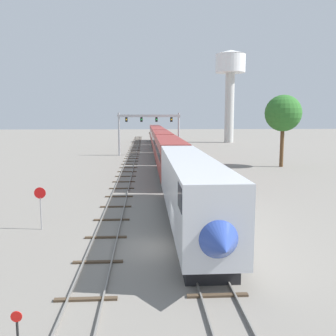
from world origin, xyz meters
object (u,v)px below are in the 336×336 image
object	(u,v)px
signal_gantry	(149,124)
passenger_train	(162,144)
water_tower	(230,72)
stop_sign	(40,202)
trackside_tree_left	(283,114)

from	to	relation	value
signal_gantry	passenger_train	bearing A→B (deg)	-63.02
passenger_train	water_tower	distance (m)	47.95
passenger_train	stop_sign	world-z (taller)	passenger_train
water_tower	stop_sign	bearing A→B (deg)	-110.73
water_tower	trackside_tree_left	bearing A→B (deg)	-94.14
water_tower	stop_sign	distance (m)	90.04
water_tower	signal_gantry	bearing A→B (deg)	-123.90
passenger_train	trackside_tree_left	xyz separation A→B (m)	(17.42, -13.26, 5.33)
stop_sign	water_tower	bearing A→B (deg)	69.27
passenger_train	trackside_tree_left	bearing A→B (deg)	-37.28
signal_gantry	trackside_tree_left	distance (m)	26.51
passenger_train	signal_gantry	bearing A→B (deg)	116.98
stop_sign	trackside_tree_left	size ratio (longest dim) A/B	0.27
water_tower	trackside_tree_left	size ratio (longest dim) A/B	2.44
passenger_train	signal_gantry	size ratio (longest dim) A/B	8.84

